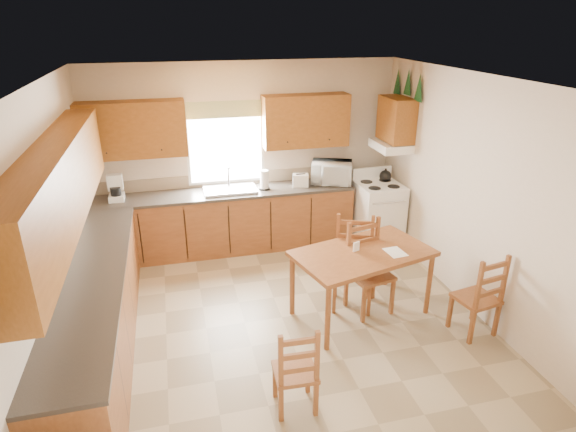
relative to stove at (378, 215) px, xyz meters
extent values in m
plane|color=tan|center=(-1.88, -1.59, -0.47)|extent=(4.50, 4.50, 0.00)
plane|color=#905E21|center=(-1.88, -1.59, 2.23)|extent=(4.50, 4.50, 0.00)
plane|color=beige|center=(-4.13, -1.59, 0.88)|extent=(4.50, 4.50, 0.00)
plane|color=beige|center=(0.37, -1.59, 0.88)|extent=(4.50, 4.50, 0.00)
plane|color=beige|center=(-1.88, 0.66, 0.88)|extent=(4.50, 4.50, 0.00)
plane|color=beige|center=(-1.88, -3.84, 0.88)|extent=(4.50, 4.50, 0.00)
cube|color=brown|center=(-2.25, 0.36, -0.03)|extent=(3.75, 0.60, 0.88)
cube|color=brown|center=(-3.83, -1.74, -0.03)|extent=(0.60, 3.60, 0.88)
cube|color=#3C352F|center=(-2.25, 0.36, 0.43)|extent=(3.75, 0.63, 0.04)
cube|color=#3C352F|center=(-3.83, -1.74, 0.43)|extent=(0.63, 3.60, 0.04)
cube|color=gray|center=(-2.25, 0.65, 0.54)|extent=(3.75, 0.01, 0.18)
cube|color=brown|center=(-3.42, 0.49, 1.38)|extent=(1.41, 0.33, 0.75)
cube|color=brown|center=(-1.01, 0.49, 1.38)|extent=(1.25, 0.33, 0.75)
cube|color=brown|center=(-3.96, -1.74, 1.38)|extent=(0.33, 3.60, 0.75)
cube|color=brown|center=(0.20, 0.06, 1.43)|extent=(0.33, 0.62, 0.62)
cube|color=white|center=(0.15, 0.06, 1.05)|extent=(0.44, 0.62, 0.12)
cube|color=white|center=(-2.18, 0.63, 1.08)|extent=(1.13, 0.02, 1.18)
cube|color=white|center=(-2.18, 0.62, 1.08)|extent=(1.05, 0.01, 1.10)
cube|color=#4F7133|center=(-2.18, 0.60, 1.58)|extent=(1.19, 0.01, 0.24)
cube|color=silver|center=(-2.18, 0.36, 0.47)|extent=(0.75, 0.45, 0.04)
cone|color=#16451F|center=(0.33, -0.26, 1.91)|extent=(0.22, 0.22, 0.36)
cone|color=#16451F|center=(0.33, 0.06, 1.95)|extent=(0.22, 0.22, 0.36)
cone|color=#16451F|center=(0.33, 0.38, 1.91)|extent=(0.22, 0.22, 0.36)
cube|color=white|center=(0.00, 0.00, 0.00)|extent=(0.66, 0.68, 0.94)
cube|color=white|center=(-3.73, 0.37, 0.61)|extent=(0.21, 0.24, 0.32)
cylinder|color=white|center=(-1.68, 0.32, 0.59)|extent=(0.14, 0.14, 0.28)
cube|color=white|center=(-1.13, 0.32, 0.54)|extent=(0.25, 0.19, 0.18)
imported|color=white|center=(-0.64, 0.36, 0.61)|extent=(0.65, 0.56, 0.33)
cube|color=brown|center=(-0.97, -1.72, -0.06)|extent=(1.69, 1.23, 0.81)
cube|color=brown|center=(-2.08, -2.96, -0.03)|extent=(0.38, 0.37, 0.88)
cube|color=brown|center=(0.11, -2.36, 0.02)|extent=(0.47, 0.46, 0.98)
cube|color=brown|center=(-1.00, -1.55, 0.08)|extent=(0.59, 0.58, 1.10)
cube|color=brown|center=(-0.84, -1.68, 0.07)|extent=(0.53, 0.52, 1.09)
cube|color=white|center=(-0.62, -1.83, 0.35)|extent=(0.22, 0.27, 0.00)
cube|color=white|center=(-1.04, -1.69, 0.40)|extent=(0.08, 0.05, 0.11)
camera|label=1|loc=(-2.96, -6.20, 2.79)|focal=30.00mm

